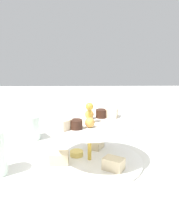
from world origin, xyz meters
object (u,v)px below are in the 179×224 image
Objects in this scene: tiered_serving_stand at (89,145)px; teacup_with_saucer at (68,124)px; butter_knife_right at (133,129)px; water_glass_short_left at (30,128)px.

tiered_serving_stand reaches higher than teacup_with_saucer.
butter_knife_right is at bearing -179.31° from teacup_with_saucer.
butter_knife_right is at bearing -120.76° from tiered_serving_stand.
tiered_serving_stand is 1.64× the size of butter_knife_right.
butter_knife_right is (-0.16, -0.27, -0.05)m from tiered_serving_stand.
teacup_with_saucer is (0.07, -0.27, -0.03)m from tiered_serving_stand.
teacup_with_saucer is 0.53× the size of butter_knife_right.
teacup_with_saucer reaches higher than butter_knife_right.
water_glass_short_left is 0.46× the size of butter_knife_right.
tiered_serving_stand is 0.26m from water_glass_short_left.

